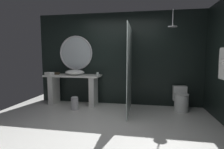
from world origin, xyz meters
TOP-DOWN VIEW (x-y plane):
  - ground_plane at (0.00, 0.00)m, footprint 5.76×5.76m
  - back_wall_panel at (0.00, 1.90)m, footprint 4.80×0.10m
  - vanity_counter at (-1.28, 1.56)m, footprint 1.58×0.54m
  - vessel_sink at (-1.21, 1.54)m, footprint 0.55×0.45m
  - tumbler_cup at (-0.54, 1.51)m, footprint 0.07×0.07m
  - tissue_box at (-1.77, 1.53)m, footprint 0.14×0.13m
  - round_wall_mirror at (-1.28, 1.81)m, footprint 1.01×0.05m
  - shower_glass_panel at (0.36, 1.17)m, footprint 0.02×1.36m
  - rain_shower_head at (1.36, 1.38)m, footprint 0.22×0.22m
  - toilet at (1.65, 1.52)m, footprint 0.36×0.54m
  - waste_bin at (-1.05, 1.09)m, footprint 0.19×0.19m
  - folded_hand_towel at (-1.91, 1.39)m, footprint 0.25×0.21m

SIDE VIEW (x-z plane):
  - ground_plane at x=0.00m, z-range 0.00..0.00m
  - waste_bin at x=-1.05m, z-range 0.00..0.35m
  - toilet at x=1.65m, z-range -0.02..0.59m
  - vanity_counter at x=-1.28m, z-range 0.10..0.96m
  - tissue_box at x=-1.77m, z-range 0.86..0.92m
  - folded_hand_towel at x=-1.91m, z-range 0.86..0.94m
  - tumbler_cup at x=-0.54m, z-range 0.86..0.95m
  - vessel_sink at x=-1.21m, z-range 0.82..1.04m
  - shower_glass_panel at x=0.36m, z-range 0.00..2.11m
  - back_wall_panel at x=0.00m, z-range 0.00..2.60m
  - round_wall_mirror at x=-1.28m, z-range 0.97..1.98m
  - rain_shower_head at x=1.36m, z-range 1.92..2.34m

